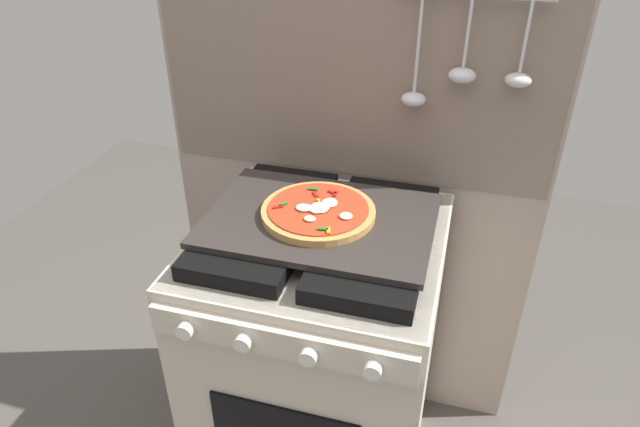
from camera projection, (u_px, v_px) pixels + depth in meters
kitchen_backsplash at (351, 196)px, 1.68m from camera, size 1.10×0.09×1.55m
stove at (320, 357)px, 1.58m from camera, size 0.60×0.64×0.90m
baking_tray at (320, 220)px, 1.34m from camera, size 0.54×0.38×0.02m
pizza_left at (318, 211)px, 1.34m from camera, size 0.27×0.27×0.03m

